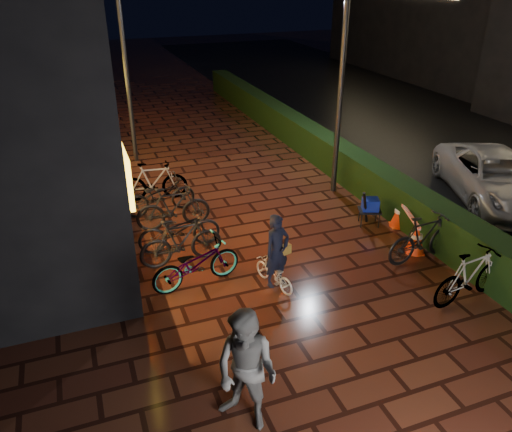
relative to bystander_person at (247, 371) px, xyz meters
name	(u,v)px	position (x,y,z in m)	size (l,w,h in m)	color
ground	(325,292)	(2.51, 2.40, -0.95)	(80.00, 80.00, 0.00)	#381911
asphalt_road	(492,157)	(11.51, 7.40, -0.94)	(11.00, 60.00, 0.01)	black
hedge	(303,135)	(5.81, 10.40, -0.45)	(0.70, 20.00, 1.00)	black
bystander_person	(247,371)	(0.00, 0.00, 0.00)	(0.92, 0.72, 1.89)	slate
van	(496,177)	(8.88, 4.69, -0.29)	(2.17, 4.71, 1.31)	#9F9FA4
lamp_post_hedge	(341,85)	(5.07, 6.79, 2.06)	(0.52, 0.17, 5.46)	black
lamp_post_sf	(126,71)	(0.14, 11.28, 1.97)	(0.51, 0.15, 5.30)	black
cyclist	(276,261)	(1.65, 2.92, -0.34)	(0.70, 1.20, 1.62)	silver
traffic_barrier	(407,226)	(5.33, 3.68, -0.61)	(0.87, 1.67, 0.68)	red
cart_assembly	(370,206)	(4.87, 4.60, -0.43)	(0.71, 0.61, 1.01)	black
parked_bikes_storefront	(173,217)	(0.19, 5.69, -0.43)	(2.04, 5.25, 1.09)	black
parked_bikes_hedge	(445,256)	(5.00, 2.00, -0.40)	(1.95, 2.22, 1.09)	black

